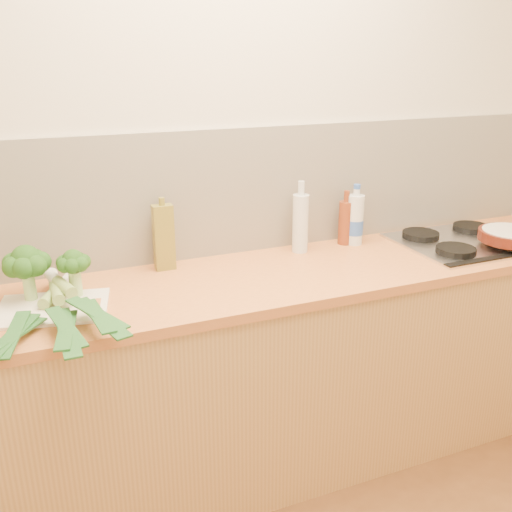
{
  "coord_description": "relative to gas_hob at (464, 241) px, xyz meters",
  "views": [
    {
      "loc": [
        -0.82,
        -0.74,
        1.73
      ],
      "look_at": [
        -0.06,
        1.1,
        1.02
      ],
      "focal_mm": 40.0,
      "sensor_mm": 36.0,
      "label": 1
    }
  ],
  "objects": [
    {
      "name": "room_shell",
      "position": [
        -1.02,
        0.29,
        0.26
      ],
      "size": [
        3.5,
        3.5,
        3.5
      ],
      "color": "beige",
      "rests_on": "ground"
    },
    {
      "name": "counter",
      "position": [
        -1.02,
        0.0,
        -0.46
      ],
      "size": [
        3.2,
        0.62,
        0.9
      ],
      "color": "tan",
      "rests_on": "ground"
    },
    {
      "name": "gas_hob",
      "position": [
        0.0,
        0.0,
        0.0
      ],
      "size": [
        0.58,
        0.5,
        0.04
      ],
      "color": "silver",
      "rests_on": "counter"
    },
    {
      "name": "chopping_board",
      "position": [
        -1.8,
        -0.02,
        -0.01
      ],
      "size": [
        0.42,
        0.34,
        0.01
      ],
      "primitive_type": "cube",
      "rotation": [
        0.0,
        0.0,
        -0.21
      ],
      "color": "white",
      "rests_on": "counter"
    },
    {
      "name": "broccoli_left",
      "position": [
        -1.87,
        0.07,
        0.13
      ],
      "size": [
        0.16,
        0.16,
        0.2
      ],
      "color": "#A1CA75",
      "rests_on": "chopping_board"
    },
    {
      "name": "broccoli_right",
      "position": [
        -1.72,
        0.05,
        0.12
      ],
      "size": [
        0.12,
        0.12,
        0.17
      ],
      "color": "#A1CA75",
      "rests_on": "chopping_board"
    },
    {
      "name": "leek_front",
      "position": [
        -1.83,
        -0.03,
        0.02
      ],
      "size": [
        0.35,
        0.66,
        0.04
      ],
      "rotation": [
        0.0,
        0.0,
        -0.44
      ],
      "color": "white",
      "rests_on": "chopping_board"
    },
    {
      "name": "leek_mid",
      "position": [
        -1.78,
        -0.07,
        0.04
      ],
      "size": [
        0.1,
        0.7,
        0.04
      ],
      "rotation": [
        0.0,
        0.0,
        0.01
      ],
      "color": "white",
      "rests_on": "chopping_board"
    },
    {
      "name": "leek_back",
      "position": [
        -1.74,
        -0.08,
        0.06
      ],
      "size": [
        0.22,
        0.64,
        0.04
      ],
      "rotation": [
        0.0,
        0.0,
        0.27
      ],
      "color": "white",
      "rests_on": "chopping_board"
    },
    {
      "name": "skillet",
      "position": [
        0.14,
        -0.13,
        0.05
      ],
      "size": [
        0.41,
        0.28,
        0.05
      ],
      "rotation": [
        0.0,
        0.0,
        0.16
      ],
      "color": "#52190D",
      "rests_on": "gas_hob"
    },
    {
      "name": "oil_tin",
      "position": [
        -1.35,
        0.21,
        0.12
      ],
      "size": [
        0.08,
        0.05,
        0.3
      ],
      "color": "olive",
      "rests_on": "counter"
    },
    {
      "name": "glass_bottle",
      "position": [
        -0.75,
        0.2,
        0.12
      ],
      "size": [
        0.07,
        0.07,
        0.32
      ],
      "color": "silver",
      "rests_on": "counter"
    },
    {
      "name": "amber_bottle",
      "position": [
        -0.51,
        0.21,
        0.09
      ],
      "size": [
        0.06,
        0.06,
        0.25
      ],
      "color": "maroon",
      "rests_on": "counter"
    },
    {
      "name": "water_bottle",
      "position": [
        -0.47,
        0.2,
        0.09
      ],
      "size": [
        0.08,
        0.08,
        0.26
      ],
      "color": "silver",
      "rests_on": "counter"
    }
  ]
}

